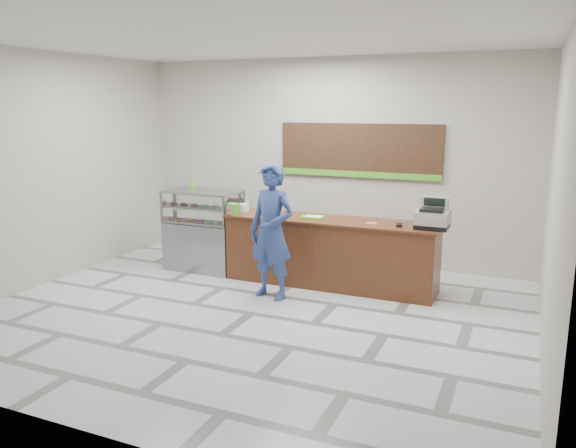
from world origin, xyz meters
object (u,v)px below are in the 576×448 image
at_px(cash_register, 433,217).
at_px(display_case, 204,229).
at_px(serving_tray, 313,217).
at_px(customer, 272,231).
at_px(sales_counter, 330,252).

bearing_deg(cash_register, display_case, -179.32).
bearing_deg(serving_tray, display_case, 173.48).
xyz_separation_m(display_case, customer, (1.64, -0.84, 0.29)).
distance_m(display_case, serving_tray, 1.97).
bearing_deg(customer, display_case, 163.92).
distance_m(cash_register, customer, 2.25).
xyz_separation_m(cash_register, customer, (-2.08, -0.83, -0.22)).
bearing_deg(cash_register, sales_counter, -179.61).
xyz_separation_m(display_case, serving_tray, (1.93, 0.01, 0.36)).
height_order(sales_counter, display_case, display_case).
relative_size(cash_register, serving_tray, 1.24).
xyz_separation_m(sales_counter, display_case, (-2.22, -0.00, 0.16)).
distance_m(sales_counter, display_case, 2.23).
bearing_deg(display_case, serving_tray, 0.38).
distance_m(display_case, cash_register, 3.75).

